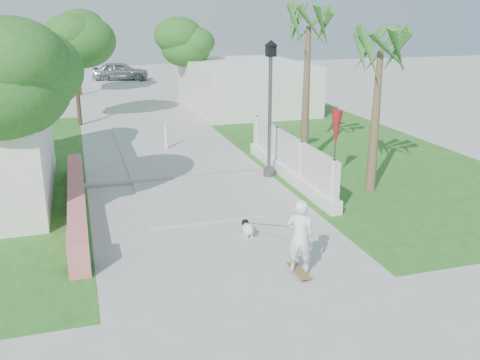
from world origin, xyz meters
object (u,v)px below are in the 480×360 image
object	(u,v)px
street_lamp	(270,104)
parked_car	(120,71)
bollard	(166,135)
skateboarder	(281,230)
patio_umbrella	(336,129)
dog	(248,228)

from	to	relation	value
street_lamp	parked_car	size ratio (longest dim) A/B	1.04
bollard	parked_car	distance (m)	22.82
bollard	street_lamp	bearing A→B (deg)	-59.04
street_lamp	skateboarder	bearing A→B (deg)	-107.66
street_lamp	patio_umbrella	size ratio (longest dim) A/B	1.93
bollard	patio_umbrella	xyz separation A→B (m)	(4.60, -5.50, 1.10)
street_lamp	dog	world-z (taller)	street_lamp
skateboarder	parked_car	xyz separation A→B (m)	(-0.53, 33.49, -0.05)
bollard	dog	size ratio (longest dim) A/B	1.80
street_lamp	dog	bearing A→B (deg)	-115.80
street_lamp	bollard	world-z (taller)	street_lamp
dog	street_lamp	bearing A→B (deg)	61.66
patio_umbrella	parked_car	bearing A→B (deg)	98.81
bollard	patio_umbrella	size ratio (longest dim) A/B	0.47
skateboarder	parked_car	world-z (taller)	skateboarder
skateboarder	bollard	bearing A→B (deg)	-64.05
street_lamp	bollard	bearing A→B (deg)	120.96
patio_umbrella	bollard	bearing A→B (deg)	129.91
skateboarder	parked_car	bearing A→B (deg)	-67.09
street_lamp	patio_umbrella	distance (m)	2.27
patio_umbrella	dog	world-z (taller)	patio_umbrella
dog	parked_car	bearing A→B (deg)	87.94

